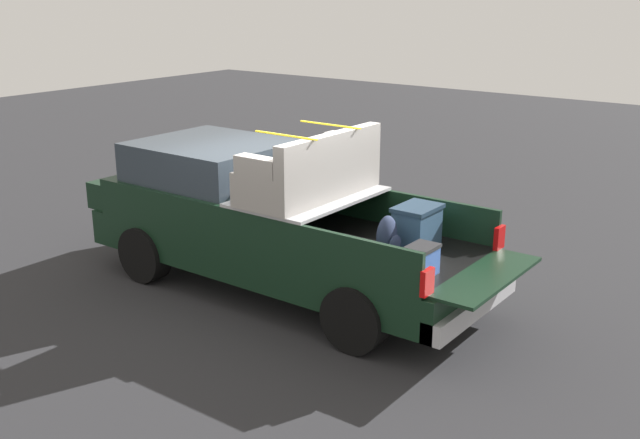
{
  "coord_description": "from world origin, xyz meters",
  "views": [
    {
      "loc": [
        -5.97,
        7.18,
        3.9
      ],
      "look_at": [
        -0.6,
        0.0,
        1.1
      ],
      "focal_mm": 42.01,
      "sensor_mm": 36.0,
      "label": 1
    }
  ],
  "objects": [
    {
      "name": "ground_plane",
      "position": [
        0.0,
        0.0,
        0.0
      ],
      "size": [
        40.0,
        40.0,
        0.0
      ],
      "primitive_type": "plane",
      "color": "#262628"
    },
    {
      "name": "pickup_truck",
      "position": [
        0.36,
        -0.0,
        0.96
      ],
      "size": [
        6.05,
        2.06,
        2.23
      ],
      "color": "black",
      "rests_on": "ground_plane"
    }
  ]
}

